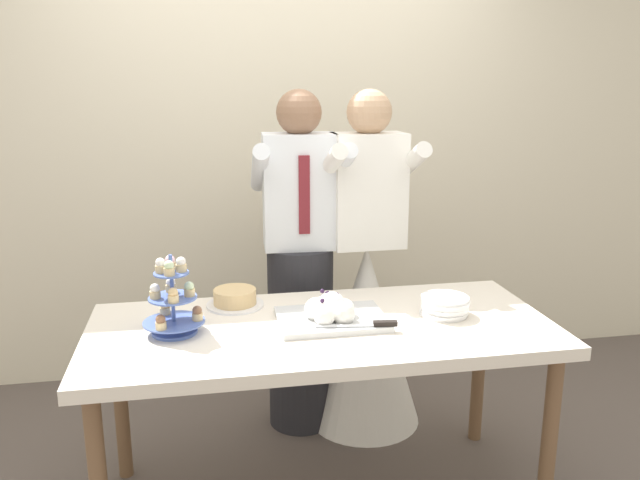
# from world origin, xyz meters

# --- Properties ---
(rear_wall) EXTENTS (5.20, 0.10, 2.90)m
(rear_wall) POSITION_xyz_m (0.00, 1.39, 1.45)
(rear_wall) COLOR beige
(rear_wall) RESTS_ON ground_plane
(dessert_table) EXTENTS (1.80, 0.80, 0.78)m
(dessert_table) POSITION_xyz_m (0.00, 0.00, 0.70)
(dessert_table) COLOR silver
(dessert_table) RESTS_ON ground_plane
(cupcake_stand) EXTENTS (0.23, 0.23, 0.31)m
(cupcake_stand) POSITION_xyz_m (-0.56, 0.01, 0.90)
(cupcake_stand) COLOR #4C66B2
(cupcake_stand) RESTS_ON dessert_table
(main_cake_tray) EXTENTS (0.43, 0.31, 0.13)m
(main_cake_tray) POSITION_xyz_m (0.04, 0.01, 0.82)
(main_cake_tray) COLOR silver
(main_cake_tray) RESTS_ON dessert_table
(plate_stack) EXTENTS (0.20, 0.20, 0.08)m
(plate_stack) POSITION_xyz_m (0.51, 0.01, 0.81)
(plate_stack) COLOR white
(plate_stack) RESTS_ON dessert_table
(round_cake) EXTENTS (0.24, 0.24, 0.07)m
(round_cake) POSITION_xyz_m (-0.32, 0.27, 0.81)
(round_cake) COLOR white
(round_cake) RESTS_ON dessert_table
(person_groom) EXTENTS (0.48, 0.51, 1.66)m
(person_groom) POSITION_xyz_m (0.01, 0.64, 0.75)
(person_groom) COLOR #232328
(person_groom) RESTS_ON ground_plane
(person_bride) EXTENTS (0.56, 0.56, 1.66)m
(person_bride) POSITION_xyz_m (0.34, 0.60, 0.58)
(person_bride) COLOR white
(person_bride) RESTS_ON ground_plane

